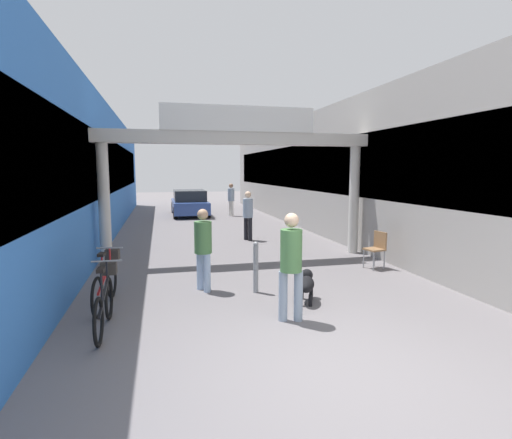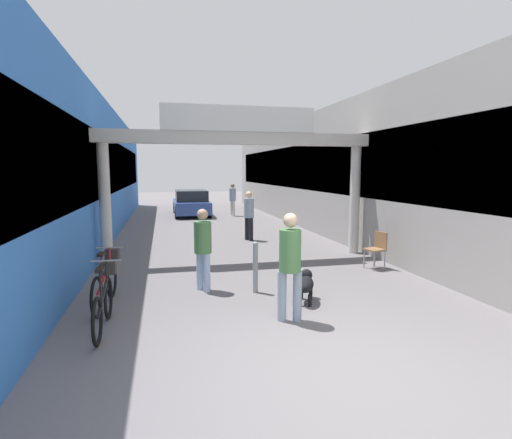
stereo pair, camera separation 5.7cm
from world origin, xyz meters
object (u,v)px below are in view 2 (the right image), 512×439
(parked_car_blue, at_px, (191,203))
(pedestrian_with_dog, at_px, (290,260))
(pedestrian_carrying_crate, at_px, (249,212))
(dog_on_leash, at_px, (306,283))
(pedestrian_companion, at_px, (203,245))
(bollard_post_metal, at_px, (255,267))
(bicycle_red_second, at_px, (106,280))
(bicycle_black_nearest, at_px, (104,300))
(pedestrian_elderly_walking, at_px, (233,197))
(cafe_chair_wood_nearer, at_px, (377,246))

(parked_car_blue, bearing_deg, pedestrian_with_dog, -88.26)
(pedestrian_with_dog, distance_m, pedestrian_carrying_crate, 7.32)
(pedestrian_with_dog, height_order, dog_on_leash, pedestrian_with_dog)
(pedestrian_companion, distance_m, bollard_post_metal, 1.11)
(dog_on_leash, xyz_separation_m, parked_car_blue, (-1.03, 14.51, 0.31))
(pedestrian_carrying_crate, xyz_separation_m, dog_on_leash, (-0.34, -6.45, -0.61))
(bicycle_red_second, xyz_separation_m, parked_car_blue, (2.45, 13.86, 0.21))
(pedestrian_carrying_crate, height_order, bicycle_black_nearest, pedestrian_carrying_crate)
(pedestrian_carrying_crate, bearing_deg, pedestrian_companion, -111.13)
(pedestrian_elderly_walking, relative_size, cafe_chair_wood_nearer, 1.89)
(pedestrian_companion, height_order, cafe_chair_wood_nearer, pedestrian_companion)
(pedestrian_companion, height_order, dog_on_leash, pedestrian_companion)
(pedestrian_with_dog, relative_size, bicycle_red_second, 1.02)
(pedestrian_companion, bearing_deg, pedestrian_with_dog, -58.66)
(bicycle_black_nearest, relative_size, cafe_chair_wood_nearer, 1.90)
(bicycle_red_second, relative_size, cafe_chair_wood_nearer, 1.89)
(bicycle_black_nearest, height_order, parked_car_blue, parked_car_blue)
(cafe_chair_wood_nearer, xyz_separation_m, parked_car_blue, (-3.57, 12.57, 0.10))
(bicycle_black_nearest, relative_size, parked_car_blue, 0.42)
(pedestrian_companion, relative_size, pedestrian_carrying_crate, 0.98)
(pedestrian_elderly_walking, distance_m, bollard_post_metal, 13.10)
(bicycle_black_nearest, distance_m, parked_car_blue, 15.15)
(pedestrian_carrying_crate, xyz_separation_m, pedestrian_elderly_walking, (0.70, 7.26, 0.01))
(pedestrian_with_dog, relative_size, dog_on_leash, 2.22)
(pedestrian_carrying_crate, xyz_separation_m, bicycle_red_second, (-3.82, -5.80, -0.51))
(pedestrian_companion, xyz_separation_m, bicycle_red_second, (-1.75, -0.45, -0.49))
(dog_on_leash, relative_size, bicycle_red_second, 0.46)
(pedestrian_with_dog, bearing_deg, dog_on_leash, 55.11)
(bicycle_black_nearest, bearing_deg, pedestrian_companion, 43.52)
(pedestrian_elderly_walking, height_order, dog_on_leash, pedestrian_elderly_walking)
(pedestrian_companion, relative_size, parked_car_blue, 0.40)
(dog_on_leash, xyz_separation_m, bicycle_red_second, (-3.48, 0.65, 0.10))
(pedestrian_with_dog, distance_m, bicycle_black_nearest, 2.87)
(dog_on_leash, distance_m, bicycle_red_second, 3.54)
(bicycle_black_nearest, xyz_separation_m, cafe_chair_wood_nearer, (5.90, 2.40, 0.10))
(pedestrian_companion, bearing_deg, bollard_post_metal, -19.99)
(pedestrian_companion, bearing_deg, pedestrian_elderly_walking, 77.63)
(dog_on_leash, xyz_separation_m, bicycle_black_nearest, (-3.37, -0.46, 0.10))
(pedestrian_with_dog, xyz_separation_m, pedestrian_elderly_walking, (1.61, 14.53, -0.02))
(bicycle_red_second, bearing_deg, cafe_chair_wood_nearer, 12.10)
(pedestrian_with_dog, xyz_separation_m, bicycle_black_nearest, (-2.80, 0.36, -0.54))
(dog_on_leash, height_order, cafe_chair_wood_nearer, cafe_chair_wood_nearer)
(cafe_chair_wood_nearer, bearing_deg, pedestrian_carrying_crate, 115.95)
(bicycle_red_second, bearing_deg, bollard_post_metal, 1.95)
(pedestrian_carrying_crate, xyz_separation_m, bollard_post_metal, (-1.10, -5.71, -0.44))
(pedestrian_companion, distance_m, pedestrian_carrying_crate, 5.74)
(dog_on_leash, distance_m, bollard_post_metal, 1.07)
(pedestrian_companion, height_order, bicycle_red_second, pedestrian_companion)
(parked_car_blue, bearing_deg, pedestrian_elderly_walking, -21.01)
(parked_car_blue, bearing_deg, cafe_chair_wood_nearer, -74.15)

